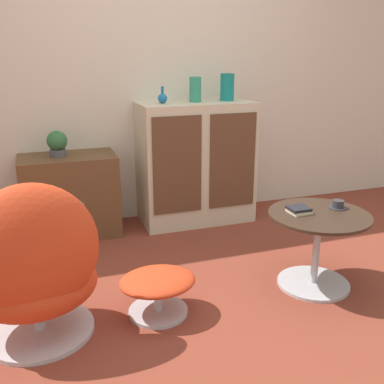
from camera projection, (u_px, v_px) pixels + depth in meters
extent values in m
plane|color=brown|center=(228.00, 308.00, 2.61)|extent=(12.00, 12.00, 0.00)
cube|color=beige|center=(151.00, 66.00, 3.72)|extent=(6.40, 0.06, 2.60)
cube|color=beige|center=(196.00, 163.00, 3.82)|extent=(0.95, 0.46, 1.02)
cube|color=brown|center=(177.00, 166.00, 3.51)|extent=(0.40, 0.01, 0.78)
cube|color=brown|center=(233.00, 161.00, 3.66)|extent=(0.40, 0.01, 0.78)
cube|color=brown|center=(70.00, 196.00, 3.56)|extent=(0.73, 0.43, 0.65)
cylinder|color=beige|center=(73.00, 211.00, 3.38)|extent=(0.18, 0.01, 0.18)
cylinder|color=#B7B7BC|center=(41.00, 330.00, 2.38)|extent=(0.56, 0.56, 0.02)
cylinder|color=#B7B7BC|center=(39.00, 319.00, 2.36)|extent=(0.06, 0.06, 0.11)
ellipsoid|color=red|center=(35.00, 285.00, 2.30)|extent=(0.68, 0.59, 0.30)
ellipsoid|color=red|center=(32.00, 249.00, 2.12)|extent=(0.66, 0.45, 0.67)
cylinder|color=#B7B7BC|center=(158.00, 311.00, 2.55)|extent=(0.34, 0.34, 0.02)
cylinder|color=#B7B7BC|center=(158.00, 299.00, 2.53)|extent=(0.04, 0.04, 0.14)
ellipsoid|color=red|center=(157.00, 281.00, 2.50)|extent=(0.43, 0.37, 0.09)
cylinder|color=#B7B7BC|center=(313.00, 283.00, 2.86)|extent=(0.45, 0.45, 0.02)
cylinder|color=#B7B7BC|center=(316.00, 250.00, 2.79)|extent=(0.04, 0.04, 0.45)
cylinder|color=#332319|center=(319.00, 215.00, 2.72)|extent=(0.62, 0.62, 0.02)
ellipsoid|color=#196699|center=(163.00, 98.00, 3.56)|extent=(0.08, 0.08, 0.08)
cylinder|color=#196699|center=(162.00, 90.00, 3.54)|extent=(0.02, 0.02, 0.06)
cylinder|color=#2D8E6B|center=(195.00, 89.00, 3.63)|extent=(0.10, 0.10, 0.20)
cylinder|color=#147A75|center=(227.00, 87.00, 3.72)|extent=(0.12, 0.12, 0.22)
cylinder|color=#4C4C51|center=(58.00, 153.00, 3.43)|extent=(0.12, 0.12, 0.06)
sphere|color=#2D6638|center=(57.00, 141.00, 3.40)|extent=(0.15, 0.15, 0.15)
cylinder|color=#2D2D33|center=(338.00, 208.00, 2.81)|extent=(0.11, 0.11, 0.01)
cylinder|color=#2D2D33|center=(338.00, 204.00, 2.80)|extent=(0.07, 0.07, 0.05)
cube|color=beige|center=(299.00, 211.00, 2.72)|extent=(0.13, 0.12, 0.02)
cube|color=black|center=(299.00, 208.00, 2.72)|extent=(0.12, 0.12, 0.02)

